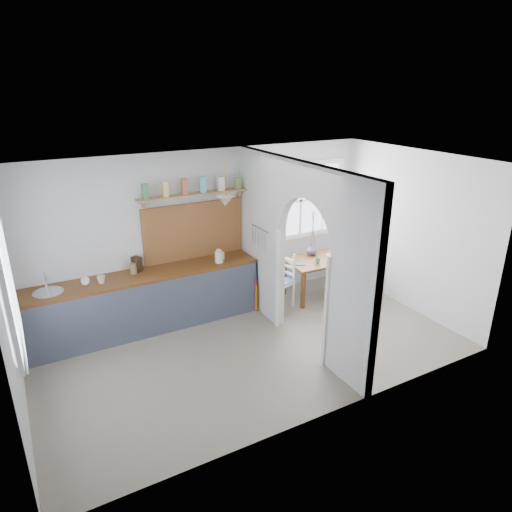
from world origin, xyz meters
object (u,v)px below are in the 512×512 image
dining_table (317,277)px  chair_right (357,261)px  kettle (219,256)px  vase (312,250)px  chair_left (277,281)px

dining_table → chair_right: size_ratio=1.10×
dining_table → kettle: (-1.78, 0.20, 0.66)m
kettle → vase: bearing=-6.4°
dining_table → chair_right: chair_right is taller
dining_table → chair_right: bearing=-0.8°
chair_left → kettle: kettle is taller
chair_right → kettle: bearing=99.3°
chair_right → vase: size_ratio=5.10×
vase → kettle: bearing=-178.8°
kettle → vase: (1.80, 0.04, -0.22)m
chair_right → kettle: 2.69m
dining_table → chair_left: chair_left is taller
chair_right → dining_table: bearing=102.1°
kettle → chair_left: bearing=-22.9°
dining_table → chair_left: (-0.86, -0.05, 0.13)m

